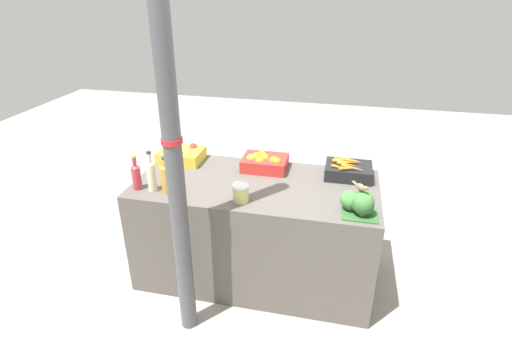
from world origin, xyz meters
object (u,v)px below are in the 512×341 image
at_px(broccoli_pile, 359,203).
at_px(sparrow_bird, 361,187).
at_px(pickle_jar, 241,193).
at_px(orange_crate, 264,162).
at_px(carrot_crate, 348,170).
at_px(juice_bottle_amber, 166,178).
at_px(juice_bottle_ruby, 136,175).
at_px(support_pole, 172,143).
at_px(juice_bottle_cloudy, 151,175).
at_px(apple_crate, 181,154).

distance_m(broccoli_pile, sparrow_bird, 0.12).
distance_m(pickle_jar, sparrow_bird, 0.77).
height_order(orange_crate, carrot_crate, orange_crate).
distance_m(carrot_crate, juice_bottle_amber, 1.32).
bearing_deg(broccoli_pile, juice_bottle_ruby, 179.70).
bearing_deg(broccoli_pile, orange_crate, 143.73).
relative_size(support_pole, orange_crate, 7.87).
height_order(orange_crate, juice_bottle_cloudy, juice_bottle_cloudy).
bearing_deg(juice_bottle_ruby, support_pole, -37.90).
distance_m(orange_crate, juice_bottle_ruby, 0.95).
bearing_deg(carrot_crate, juice_bottle_amber, -156.91).
relative_size(support_pole, juice_bottle_amber, 10.05).
height_order(juice_bottle_ruby, juice_bottle_cloudy, juice_bottle_cloudy).
bearing_deg(sparrow_bird, juice_bottle_cloudy, -132.39).
xyz_separation_m(apple_crate, broccoli_pile, (1.40, -0.52, 0.02)).
height_order(carrot_crate, juice_bottle_amber, juice_bottle_amber).
distance_m(support_pole, broccoli_pile, 1.19).
xyz_separation_m(support_pole, juice_bottle_ruby, (-0.46, 0.36, -0.42)).
height_order(apple_crate, carrot_crate, carrot_crate).
bearing_deg(apple_crate, sparrow_bird, -20.89).
relative_size(orange_crate, juice_bottle_cloudy, 1.15).
bearing_deg(broccoli_pile, apple_crate, 159.59).
xyz_separation_m(apple_crate, juice_bottle_ruby, (-0.12, -0.51, 0.04)).
height_order(juice_bottle_ruby, pickle_jar, juice_bottle_ruby).
bearing_deg(carrot_crate, juice_bottle_ruby, -160.23).
bearing_deg(juice_bottle_amber, pickle_jar, -1.35).
xyz_separation_m(orange_crate, carrot_crate, (0.64, 0.00, -0.01)).
distance_m(apple_crate, orange_crate, 0.68).
bearing_deg(pickle_jar, carrot_crate, 37.63).
relative_size(apple_crate, juice_bottle_ruby, 1.33).
xyz_separation_m(carrot_crate, broccoli_pile, (0.07, -0.52, 0.03)).
xyz_separation_m(support_pole, pickle_jar, (0.29, 0.35, -0.46)).
bearing_deg(pickle_jar, broccoli_pile, 0.35).
distance_m(apple_crate, juice_bottle_cloudy, 0.52).
bearing_deg(broccoli_pile, carrot_crate, 97.91).
xyz_separation_m(orange_crate, broccoli_pile, (0.71, -0.52, 0.02)).
xyz_separation_m(apple_crate, sparrow_bird, (1.39, -0.53, 0.14)).
xyz_separation_m(support_pole, carrot_crate, (0.98, 0.88, -0.47)).
xyz_separation_m(broccoli_pile, juice_bottle_ruby, (-1.51, 0.01, 0.02)).
distance_m(support_pole, juice_bottle_ruby, 0.72).
height_order(broccoli_pile, juice_bottle_ruby, juice_bottle_ruby).
relative_size(apple_crate, orange_crate, 1.00).
bearing_deg(orange_crate, broccoli_pile, -36.27).
height_order(support_pole, pickle_jar, support_pole).
height_order(support_pole, juice_bottle_ruby, support_pole).
height_order(apple_crate, juice_bottle_amber, juice_bottle_amber).
height_order(orange_crate, sparrow_bird, sparrow_bird).
distance_m(apple_crate, juice_bottle_amber, 0.53).
xyz_separation_m(apple_crate, carrot_crate, (1.32, 0.01, -0.01)).
height_order(juice_bottle_ruby, juice_bottle_amber, juice_bottle_amber).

